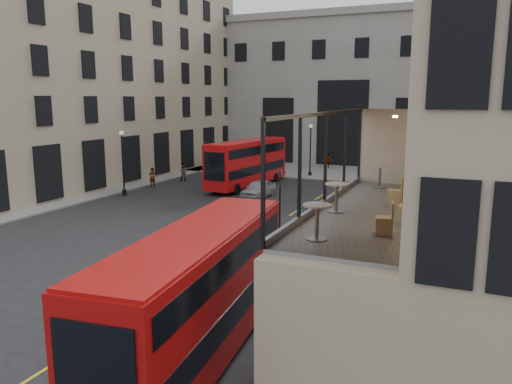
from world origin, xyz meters
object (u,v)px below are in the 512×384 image
at_px(traffic_light_near, 280,194).
at_px(cafe_table_far, 380,173).
at_px(traffic_light_far, 204,155).
at_px(cafe_chair_a, 384,224).
at_px(car_a, 258,189).
at_px(car_b, 366,182).
at_px(cyclist, 229,232).
at_px(pedestrian_b, 281,171).
at_px(street_lamp_b, 310,153).
at_px(pedestrian_c, 328,161).
at_px(street_lamp_a, 123,167).
at_px(cafe_table_near, 317,216).
at_px(bus_far, 247,161).
at_px(pedestrian_d, 394,165).
at_px(car_c, 238,175).
at_px(cafe_table_mid, 337,193).
at_px(cafe_chair_d, 425,184).
at_px(cafe_chair_b, 407,212).
at_px(pedestrian_a, 184,172).
at_px(bicycle, 312,210).
at_px(pedestrian_e, 152,177).
at_px(cafe_chair_c, 396,196).
at_px(bus_near, 198,289).

relative_size(traffic_light_near, cafe_table_far, 4.53).
bearing_deg(traffic_light_far, cafe_chair_a, -54.04).
distance_m(car_a, car_b, 10.07).
relative_size(car_b, cyclist, 2.38).
xyz_separation_m(traffic_light_near, cafe_chair_a, (8.27, -14.69, 2.42)).
xyz_separation_m(car_a, pedestrian_b, (-1.55, 9.40, 0.12)).
xyz_separation_m(traffic_light_far, street_lamp_b, (9.00, 6.00, -0.03)).
height_order(traffic_light_far, pedestrian_c, traffic_light_far).
xyz_separation_m(street_lamp_a, cyclist, (14.49, -9.71, -1.51)).
distance_m(car_b, cafe_table_near, 33.02).
xyz_separation_m(bus_far, pedestrian_d, (10.98, 13.52, -1.43)).
xyz_separation_m(car_c, cafe_table_near, (16.99, -31.23, 4.41)).
bearing_deg(cafe_table_mid, traffic_light_far, 125.57).
relative_size(car_b, cafe_chair_d, 4.44).
bearing_deg(traffic_light_near, car_b, 83.61).
bearing_deg(cafe_chair_b, pedestrian_a, 131.29).
relative_size(cafe_table_far, cafe_chair_a, 1.03).
distance_m(cafe_table_mid, cafe_chair_b, 2.08).
bearing_deg(traffic_light_far, traffic_light_near, -48.81).
bearing_deg(cafe_table_far, cafe_chair_b, -72.36).
relative_size(car_c, bicycle, 2.94).
distance_m(street_lamp_a, cafe_chair_a, 31.99).
bearing_deg(pedestrian_a, pedestrian_e, -126.69).
height_order(cyclist, cafe_chair_a, cafe_chair_a).
distance_m(car_a, cafe_chair_d, 23.37).
distance_m(bicycle, cafe_table_far, 15.39).
relative_size(street_lamp_b, car_a, 1.29).
height_order(car_a, car_b, car_a).
distance_m(traffic_light_far, cafe_chair_a, 38.00).
xyz_separation_m(car_b, cafe_chair_b, (6.75, -29.58, 4.15)).
bearing_deg(pedestrian_d, pedestrian_c, 74.21).
bearing_deg(cafe_chair_c, pedestrian_b, 116.63).
height_order(traffic_light_far, street_lamp_a, street_lamp_a).
distance_m(pedestrian_d, cafe_chair_a, 42.51).
height_order(pedestrian_a, cafe_chair_c, cafe_chair_c).
relative_size(pedestrian_e, cafe_chair_b, 2.16).
distance_m(pedestrian_a, pedestrian_b, 9.57).
bearing_deg(cafe_chair_d, car_c, 128.21).
bearing_deg(street_lamp_b, cafe_chair_d, -65.82).
xyz_separation_m(bus_near, cafe_chair_c, (5.11, 3.57, 2.58)).
bearing_deg(car_b, bus_near, -92.02).
distance_m(pedestrian_b, pedestrian_e, 12.66).
distance_m(pedestrian_a, cafe_table_far, 31.77).
height_order(bus_far, pedestrian_c, bus_far).
distance_m(street_lamp_a, car_b, 20.79).
relative_size(cafe_table_mid, cafe_table_far, 1.03).
relative_size(car_c, pedestrian_b, 3.14).
distance_m(bus_far, cafe_chair_d, 28.06).
relative_size(traffic_light_near, cafe_chair_a, 4.64).
relative_size(pedestrian_e, cafe_table_far, 2.08).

